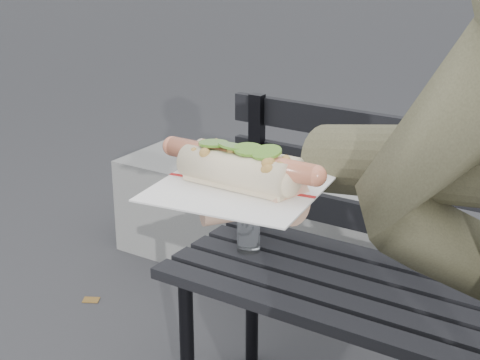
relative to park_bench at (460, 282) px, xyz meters
name	(u,v)px	position (x,y,z in m)	size (l,w,h in m)	color
park_bench	(460,282)	(0.00, 0.00, 0.00)	(1.50, 0.44, 0.88)	black
concrete_block	(261,221)	(-0.98, 0.69, -0.32)	(1.20, 0.40, 0.40)	slate
held_hotdog	(427,172)	(0.17, -0.88, 0.58)	(0.64, 0.30, 0.20)	#413E2B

